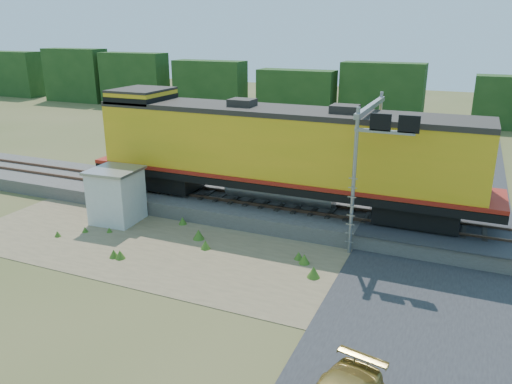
% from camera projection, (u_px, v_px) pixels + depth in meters
% --- Properties ---
extents(ground, '(140.00, 140.00, 0.00)m').
position_uv_depth(ground, '(253.00, 269.00, 21.34)').
color(ground, '#475123').
rests_on(ground, ground).
extents(ballast, '(70.00, 5.00, 0.80)m').
position_uv_depth(ballast, '(299.00, 214.00, 26.44)').
color(ballast, slate).
rests_on(ballast, ground).
extents(rails, '(70.00, 1.54, 0.16)m').
position_uv_depth(rails, '(299.00, 206.00, 26.29)').
color(rails, brown).
rests_on(rails, ballast).
extents(dirt_shoulder, '(26.00, 8.00, 0.03)m').
position_uv_depth(dirt_shoulder, '(217.00, 256.00, 22.52)').
color(dirt_shoulder, '#8C7754').
rests_on(dirt_shoulder, ground).
extents(road, '(7.00, 66.00, 0.86)m').
position_uv_depth(road, '(426.00, 291.00, 19.33)').
color(road, '#38383A').
rests_on(road, ground).
extents(tree_line_north, '(130.00, 3.00, 6.50)m').
position_uv_depth(tree_line_north, '(395.00, 94.00, 53.51)').
color(tree_line_north, '#1C3D16').
rests_on(tree_line_north, ground).
extents(weed_clumps, '(15.00, 6.20, 0.56)m').
position_uv_depth(weed_clumps, '(184.00, 254.00, 22.74)').
color(weed_clumps, '#406B1E').
rests_on(weed_clumps, ground).
extents(locomotive, '(21.65, 3.30, 5.59)m').
position_uv_depth(locomotive, '(275.00, 151.00, 25.93)').
color(locomotive, black).
rests_on(locomotive, rails).
extents(shed, '(2.58, 2.58, 2.89)m').
position_uv_depth(shed, '(116.00, 195.00, 26.12)').
color(shed, silver).
rests_on(shed, ground).
extents(signal_gantry, '(2.65, 6.20, 6.67)m').
position_uv_depth(signal_gantry, '(373.00, 136.00, 23.02)').
color(signal_gantry, gray).
rests_on(signal_gantry, ground).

